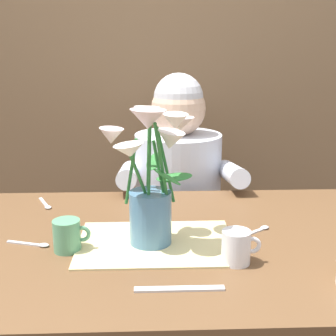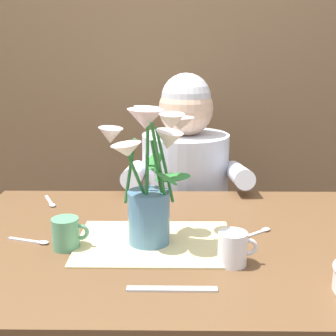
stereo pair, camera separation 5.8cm
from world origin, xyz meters
name	(u,v)px [view 2 (the right image)]	position (x,y,z in m)	size (l,w,h in m)	color
wood_panel_backdrop	(175,42)	(0.00, 1.05, 1.25)	(4.00, 0.10, 2.50)	brown
dining_table	(175,272)	(0.00, 0.00, 0.64)	(1.20, 0.80, 0.74)	brown
seated_person	(185,216)	(0.04, 0.62, 0.56)	(0.45, 0.47, 1.14)	#4C4C56
striped_placemat	(154,243)	(-0.05, -0.03, 0.74)	(0.40, 0.28, 0.01)	beige
flower_vase	(150,177)	(-0.07, -0.03, 0.92)	(0.26, 0.23, 0.35)	teal
dinner_knife	(172,289)	(-0.01, -0.26, 0.74)	(0.19, 0.02, 0.01)	silver
coffee_cup	(66,233)	(-0.27, -0.06, 0.78)	(0.09, 0.07, 0.08)	#569970
tea_cup	(233,248)	(0.13, -0.14, 0.78)	(0.09, 0.07, 0.08)	silver
spoon_0	(259,232)	(0.23, 0.04, 0.74)	(0.10, 0.08, 0.01)	silver
spoon_1	(51,203)	(-0.40, 0.27, 0.74)	(0.07, 0.11, 0.01)	silver
spoon_2	(35,241)	(-0.36, -0.03, 0.74)	(0.12, 0.05, 0.01)	silver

